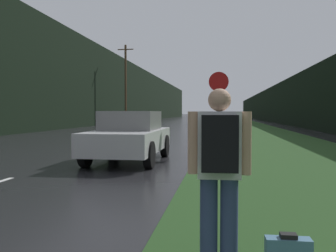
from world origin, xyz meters
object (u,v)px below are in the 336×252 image
stop_sign (219,105)px  hitchhiker_with_backpack (219,166)px  car_passing_near (130,136)px  car_passing_far (199,119)px

stop_sign → hitchhiker_with_backpack: stop_sign is taller
car_passing_near → car_passing_far: 32.44m
stop_sign → car_passing_far: stop_sign is taller
car_passing_far → car_passing_near: bearing=90.0°
hitchhiker_with_backpack → stop_sign: bearing=89.0°
stop_sign → hitchhiker_with_backpack: bearing=-89.5°
car_passing_near → stop_sign: bearing=-145.6°
hitchhiker_with_backpack → car_passing_near: 7.38m
car_passing_near → hitchhiker_with_backpack: bearing=110.9°
stop_sign → car_passing_near: 3.24m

